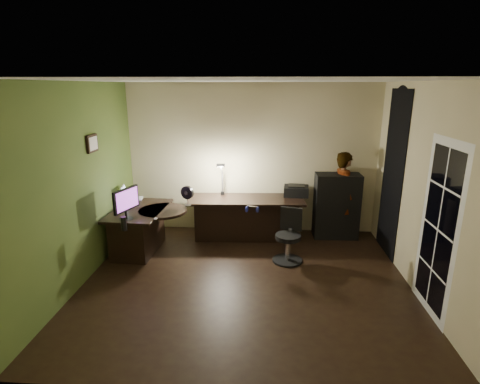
# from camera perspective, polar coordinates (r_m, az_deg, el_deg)

# --- Properties ---
(floor) EXTENTS (4.50, 4.00, 0.01)m
(floor) POSITION_cam_1_polar(r_m,az_deg,el_deg) (5.39, 0.88, -13.47)
(floor) COLOR black
(floor) RESTS_ON ground
(ceiling) EXTENTS (4.50, 4.00, 0.01)m
(ceiling) POSITION_cam_1_polar(r_m,az_deg,el_deg) (4.70, 1.02, 16.69)
(ceiling) COLOR silver
(ceiling) RESTS_ON floor
(wall_back) EXTENTS (4.50, 0.01, 2.70)m
(wall_back) POSITION_cam_1_polar(r_m,az_deg,el_deg) (6.83, 1.79, 5.00)
(wall_back) COLOR #CABD90
(wall_back) RESTS_ON floor
(wall_front) EXTENTS (4.50, 0.01, 2.70)m
(wall_front) POSITION_cam_1_polar(r_m,az_deg,el_deg) (2.99, -1.01, -9.67)
(wall_front) COLOR #CABD90
(wall_front) RESTS_ON floor
(wall_left) EXTENTS (0.01, 4.00, 2.70)m
(wall_left) POSITION_cam_1_polar(r_m,az_deg,el_deg) (5.47, -23.40, 0.91)
(wall_left) COLOR #CABD90
(wall_left) RESTS_ON floor
(wall_right) EXTENTS (0.01, 4.00, 2.70)m
(wall_right) POSITION_cam_1_polar(r_m,az_deg,el_deg) (5.27, 26.23, 0.06)
(wall_right) COLOR #CABD90
(wall_right) RESTS_ON floor
(green_wall_overlay) EXTENTS (0.00, 4.00, 2.70)m
(green_wall_overlay) POSITION_cam_1_polar(r_m,az_deg,el_deg) (5.46, -23.25, 0.91)
(green_wall_overlay) COLOR #485F25
(green_wall_overlay) RESTS_ON floor
(arched_doorway) EXTENTS (0.01, 0.90, 2.60)m
(arched_doorway) POSITION_cam_1_polar(r_m,az_deg,el_deg) (6.32, 22.25, 2.47)
(arched_doorway) COLOR black
(arched_doorway) RESTS_ON floor
(french_door) EXTENTS (0.02, 0.92, 2.10)m
(french_door) POSITION_cam_1_polar(r_m,az_deg,el_deg) (4.87, 27.97, -5.10)
(french_door) COLOR white
(french_door) RESTS_ON floor
(framed_picture) EXTENTS (0.04, 0.30, 0.25)m
(framed_picture) POSITION_cam_1_polar(r_m,az_deg,el_deg) (5.75, -21.63, 6.90)
(framed_picture) COLOR black
(framed_picture) RESTS_ON wall_left
(desk_left) EXTENTS (0.83, 1.29, 0.72)m
(desk_left) POSITION_cam_1_polar(r_m,az_deg,el_deg) (6.36, -14.88, -5.65)
(desk_left) COLOR black
(desk_left) RESTS_ON floor
(desk_right) EXTENTS (2.03, 0.79, 0.75)m
(desk_right) POSITION_cam_1_polar(r_m,az_deg,el_deg) (6.62, 0.96, -4.10)
(desk_right) COLOR black
(desk_right) RESTS_ON floor
(cabinet) EXTENTS (0.78, 0.40, 1.16)m
(cabinet) POSITION_cam_1_polar(r_m,az_deg,el_deg) (6.87, 14.47, -2.07)
(cabinet) COLOR black
(cabinet) RESTS_ON floor
(laptop_stand) EXTENTS (0.26, 0.23, 0.10)m
(laptop_stand) POSITION_cam_1_polar(r_m,az_deg,el_deg) (6.54, -15.90, -1.44)
(laptop_stand) COLOR silver
(laptop_stand) RESTS_ON desk_left
(laptop) EXTENTS (0.37, 0.35, 0.22)m
(laptop) POSITION_cam_1_polar(r_m,az_deg,el_deg) (6.49, -16.01, -0.11)
(laptop) COLOR silver
(laptop) RESTS_ON laptop_stand
(monitor) EXTENTS (0.27, 0.54, 0.35)m
(monitor) POSITION_cam_1_polar(r_m,az_deg,el_deg) (5.81, -17.05, -2.38)
(monitor) COLOR black
(monitor) RESTS_ON desk_left
(mouse) EXTENTS (0.08, 0.09, 0.03)m
(mouse) POSITION_cam_1_polar(r_m,az_deg,el_deg) (5.74, -12.72, -3.98)
(mouse) COLOR silver
(mouse) RESTS_ON desk_left
(phone) EXTENTS (0.10, 0.15, 0.01)m
(phone) POSITION_cam_1_polar(r_m,az_deg,el_deg) (6.32, -12.04, -2.19)
(phone) COLOR black
(phone) RESTS_ON desk_left
(pen) EXTENTS (0.04, 0.12, 0.01)m
(pen) POSITION_cam_1_polar(r_m,az_deg,el_deg) (6.14, -9.60, -2.60)
(pen) COLOR black
(pen) RESTS_ON desk_left
(speaker) EXTENTS (0.09, 0.09, 0.20)m
(speaker) POSITION_cam_1_polar(r_m,az_deg,el_deg) (5.42, -17.29, -4.62)
(speaker) COLOR black
(speaker) RESTS_ON desk_left
(notepad) EXTENTS (0.17, 0.24, 0.01)m
(notepad) POSITION_cam_1_polar(r_m,az_deg,el_deg) (5.72, -13.99, -4.26)
(notepad) COLOR silver
(notepad) RESTS_ON desk_left
(desk_fan) EXTENTS (0.25, 0.19, 0.34)m
(desk_fan) POSITION_cam_1_polar(r_m,az_deg,el_deg) (6.13, -8.01, -0.59)
(desk_fan) COLOR black
(desk_fan) RESTS_ON desk_right
(headphones) EXTENTS (0.23, 0.15, 0.10)m
(headphones) POSITION_cam_1_polar(r_m,az_deg,el_deg) (5.82, 1.85, -2.56)
(headphones) COLOR #252C95
(headphones) RESTS_ON desk_right
(printer) EXTENTS (0.46, 0.37, 0.19)m
(printer) POSITION_cam_1_polar(r_m,az_deg,el_deg) (6.72, 8.57, 0.23)
(printer) COLOR black
(printer) RESTS_ON desk_right
(desk_lamp) EXTENTS (0.16, 0.30, 0.64)m
(desk_lamp) POSITION_cam_1_polar(r_m,az_deg,el_deg) (6.66, -2.70, 2.24)
(desk_lamp) COLOR black
(desk_lamp) RESTS_ON desk_right
(office_chair) EXTENTS (0.57, 0.57, 0.83)m
(office_chair) POSITION_cam_1_polar(r_m,az_deg,el_deg) (5.81, 7.34, -6.76)
(office_chair) COLOR black
(office_chair) RESTS_ON floor
(person) EXTENTS (0.46, 0.61, 1.54)m
(person) POSITION_cam_1_polar(r_m,az_deg,el_deg) (6.88, 15.44, -0.44)
(person) COLOR #D8A88C
(person) RESTS_ON floor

